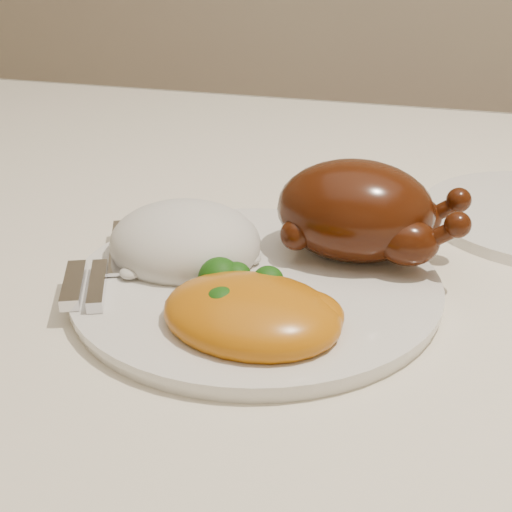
# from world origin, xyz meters

# --- Properties ---
(dining_table) EXTENTS (1.60, 0.90, 0.76)m
(dining_table) POSITION_xyz_m (0.00, 0.00, 0.67)
(dining_table) COLOR brown
(dining_table) RESTS_ON floor
(tablecloth) EXTENTS (1.73, 1.03, 0.18)m
(tablecloth) POSITION_xyz_m (0.00, 0.00, 0.74)
(tablecloth) COLOR silver
(tablecloth) RESTS_ON dining_table
(dinner_plate) EXTENTS (0.36, 0.36, 0.01)m
(dinner_plate) POSITION_xyz_m (-0.13, -0.14, 0.77)
(dinner_plate) COLOR silver
(dinner_plate) RESTS_ON tablecloth
(roast_chicken) EXTENTS (0.16, 0.10, 0.08)m
(roast_chicken) POSITION_xyz_m (-0.06, -0.07, 0.82)
(roast_chicken) COLOR #411506
(roast_chicken) RESTS_ON dinner_plate
(rice_mound) EXTENTS (0.13, 0.12, 0.07)m
(rice_mound) POSITION_xyz_m (-0.19, -0.12, 0.79)
(rice_mound) COLOR silver
(rice_mound) RESTS_ON dinner_plate
(mac_and_cheese) EXTENTS (0.14, 0.11, 0.05)m
(mac_and_cheese) POSITION_xyz_m (-0.11, -0.21, 0.79)
(mac_and_cheese) COLOR orange
(mac_and_cheese) RESTS_ON dinner_plate
(cutlery) EXTENTS (0.07, 0.16, 0.01)m
(cutlery) POSITION_xyz_m (-0.25, -0.17, 0.79)
(cutlery) COLOR silver
(cutlery) RESTS_ON dinner_plate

